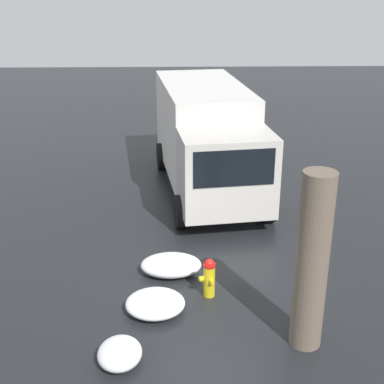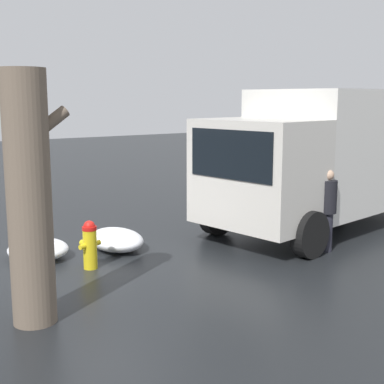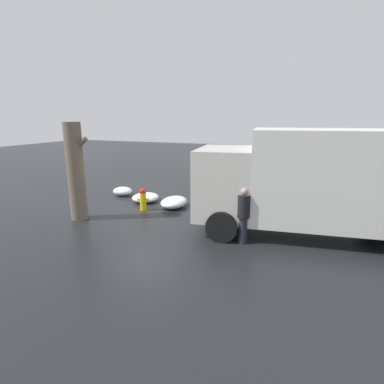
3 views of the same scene
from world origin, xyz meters
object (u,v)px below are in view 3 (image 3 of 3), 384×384
object	(u,v)px
pedestrian	(244,213)
tree_trunk	(76,172)
fire_hydrant	(143,199)
delivery_truck	(320,179)

from	to	relation	value
pedestrian	tree_trunk	bearing A→B (deg)	-155.82
fire_hydrant	tree_trunk	bearing A→B (deg)	121.19
fire_hydrant	tree_trunk	distance (m)	2.62
fire_hydrant	delivery_truck	xyz separation A→B (m)	(6.15, -0.26, 1.27)
tree_trunk	pedestrian	distance (m)	5.87
delivery_truck	fire_hydrant	bearing A→B (deg)	79.98
fire_hydrant	tree_trunk	world-z (taller)	tree_trunk
fire_hydrant	delivery_truck	world-z (taller)	delivery_truck
tree_trunk	pedestrian	world-z (taller)	tree_trunk
fire_hydrant	delivery_truck	bearing A→B (deg)	-107.82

